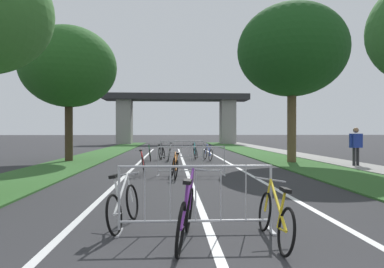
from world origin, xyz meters
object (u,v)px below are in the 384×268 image
Objects in this scene: bicycle_blue_9 at (208,154)px; pedestrian_pushing_bike at (356,143)px; bicycle_orange_2 at (175,167)px; tree_left_oak_near at (69,67)px; crowd_barrier_second at (191,161)px; bicycle_purple_7 at (186,216)px; bicycle_green_6 at (150,154)px; bicycle_white_3 at (124,205)px; crowd_barrier_third at (182,150)px; bicycle_teal_4 at (195,152)px; bicycle_red_1 at (143,164)px; crowd_barrier_nearest at (196,199)px; tree_right_maple_mid at (292,51)px; bicycle_yellow_8 at (275,217)px; bicycle_silver_0 at (169,154)px; bicycle_black_5 at (162,153)px.

pedestrian_pushing_bike is at bearing -43.17° from bicycle_blue_9.
pedestrian_pushing_bike is at bearing 15.07° from bicycle_orange_2.
tree_left_oak_near is at bearing -26.31° from pedestrian_pushing_bike.
bicycle_purple_7 is at bearing -93.87° from crowd_barrier_second.
pedestrian_pushing_bike reaches higher than bicycle_green_6.
bicycle_white_3 is (-0.89, -5.85, -0.01)m from bicycle_orange_2.
pedestrian_pushing_bike is (7.47, -4.46, 0.54)m from crowd_barrier_third.
bicycle_teal_4 is at bearing -160.87° from bicycle_green_6.
bicycle_red_1 is 6.59m from bicycle_blue_9.
bicycle_purple_7 is (1.24, -7.74, 0.00)m from bicycle_red_1.
bicycle_purple_7 is at bearing -93.94° from bicycle_orange_2.
bicycle_white_3 is (4.55, -12.32, -4.55)m from tree_left_oak_near.
crowd_barrier_nearest is 1.44× the size of bicycle_red_1.
tree_right_maple_mid is 4.54× the size of pedestrian_pushing_bike.
tree_left_oak_near reaches higher than bicycle_white_3.
bicycle_yellow_8 is (1.36, -6.76, -0.01)m from bicycle_orange_2.
bicycle_silver_0 is 1.03× the size of bicycle_black_5.
crowd_barrier_nearest is 1.39× the size of pedestrian_pushing_bike.
tree_right_maple_mid reaches higher than pedestrian_pushing_bike.
pedestrian_pushing_bike is at bearing 7.52° from bicycle_red_1.
bicycle_blue_9 is (2.76, 12.72, 0.00)m from bicycle_white_3.
crowd_barrier_nearest is 0.55m from bicycle_purple_7.
crowd_barrier_third is at bearing 81.61° from bicycle_orange_2.
bicycle_green_6 is 0.99× the size of bicycle_blue_9.
bicycle_blue_9 is at bearing 70.04° from bicycle_orange_2.
tree_left_oak_near is at bearing 1.79° from bicycle_green_6.
crowd_barrier_third is at bearing -136.17° from bicycle_teal_4.
tree_left_oak_near is 4.15× the size of bicycle_black_5.
bicycle_red_1 reaches higher than bicycle_blue_9.
bicycle_silver_0 is (5.21, 0.27, -4.52)m from tree_left_oak_near.
bicycle_silver_0 is at bearing 97.57° from crowd_barrier_second.
bicycle_orange_2 is 7.12m from bicycle_blue_9.
bicycle_purple_7 is (0.10, -6.73, 0.03)m from bicycle_orange_2.
bicycle_silver_0 is at bearing -133.45° from bicycle_teal_4.
crowd_barrier_nearest is at bearing -116.31° from tree_right_maple_mid.
pedestrian_pushing_bike reaches higher than bicycle_purple_7.
crowd_barrier_third is 0.92m from bicycle_silver_0.
bicycle_black_5 is (-0.68, 7.73, 0.00)m from bicycle_orange_2.
bicycle_white_3 is at bearing -82.15° from bicycle_black_5.
pedestrian_pushing_bike is (8.17, -3.87, 0.68)m from bicycle_silver_0.
bicycle_yellow_8 is 11.67m from pedestrian_pushing_bike.
bicycle_red_1 reaches higher than bicycle_orange_2.
crowd_barrier_second reaches higher than bicycle_green_6.
tree_left_oak_near is 11.43m from tree_right_maple_mid.
bicycle_black_5 reaches higher than bicycle_blue_9.
crowd_barrier_third reaches higher than bicycle_silver_0.
tree_right_maple_mid is 9.04m from bicycle_green_6.
pedestrian_pushing_bike is (6.57, 9.62, 0.71)m from bicycle_yellow_8.
crowd_barrier_nearest is at bearing -86.49° from bicycle_silver_0.
bicycle_silver_0 is at bearing 76.97° from bicycle_red_1.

